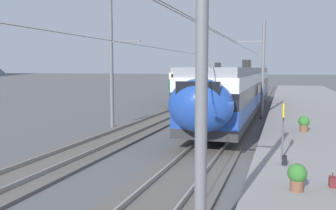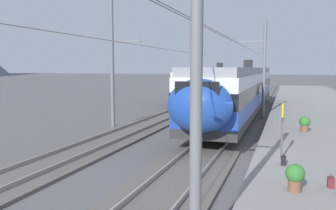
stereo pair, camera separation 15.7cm
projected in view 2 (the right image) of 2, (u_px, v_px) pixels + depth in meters
ground_plane at (234, 158)px, 14.94m from camera, size 400.00×400.00×0.00m
track_near at (204, 154)px, 15.36m from camera, size 120.00×3.00×0.28m
track_far at (97, 145)px, 17.07m from camera, size 120.00×3.00×0.28m
train_near_platform at (241, 88)px, 27.29m from camera, size 28.99×3.04×4.27m
train_far_track at (213, 81)px, 43.45m from camera, size 27.39×3.00×4.27m
catenary_mast_west at (191, 49)px, 6.56m from camera, size 38.15×2.04×8.09m
catenary_mast_mid at (263, 68)px, 25.92m from camera, size 38.15×2.04×7.32m
catenary_mast_far_side at (114, 61)px, 22.17m from camera, size 38.15×2.16×8.30m
platform_sign at (283, 118)px, 13.30m from camera, size 0.70×0.08×2.17m
handbag_beside_passenger at (331, 182)px, 10.29m from camera, size 0.32×0.18×0.43m
handbag_near_sign at (283, 160)px, 12.69m from camera, size 0.32×0.18×0.44m
potted_plant_platform_edge at (305, 123)px, 19.21m from camera, size 0.60×0.60×0.87m
potted_plant_by_shelter at (295, 175)px, 9.92m from camera, size 0.55×0.55×0.80m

